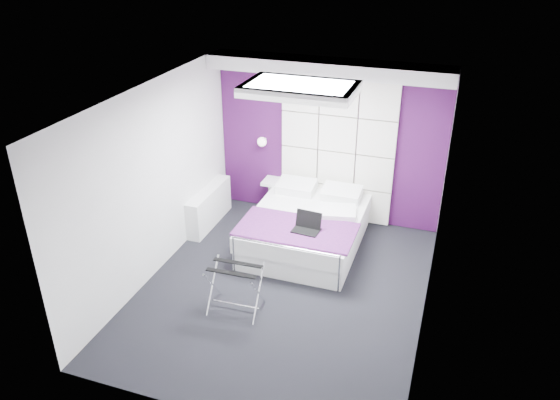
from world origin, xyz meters
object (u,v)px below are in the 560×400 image
at_px(nightstand, 277,182).
at_px(laptop, 307,226).
at_px(bed, 306,228).
at_px(wall_lamp, 263,141).
at_px(luggage_rack, 235,288).
at_px(radiator, 209,207).

height_order(nightstand, laptop, laptop).
distance_m(bed, nightstand, 1.18).
xyz_separation_m(wall_lamp, nightstand, (0.26, -0.04, -0.67)).
height_order(bed, luggage_rack, bed).
bearing_deg(bed, laptop, -72.69).
height_order(wall_lamp, nightstand, wall_lamp).
bearing_deg(wall_lamp, luggage_rack, -76.81).
distance_m(bed, luggage_rack, 1.78).
relative_size(nightstand, laptop, 1.24).
distance_m(wall_lamp, radiator, 1.35).
height_order(wall_lamp, luggage_rack, wall_lamp).
xyz_separation_m(luggage_rack, laptop, (0.54, 1.27, 0.31)).
bearing_deg(luggage_rack, wall_lamp, 100.94).
distance_m(radiator, nightstand, 1.18).
xyz_separation_m(bed, nightstand, (-0.76, 0.87, 0.26)).
bearing_deg(luggage_rack, nightstand, 95.69).
relative_size(bed, nightstand, 4.35).
relative_size(radiator, nightstand, 2.65).
relative_size(radiator, bed, 0.61).
bearing_deg(laptop, wall_lamp, 134.71).
distance_m(nightstand, luggage_rack, 2.64).
bearing_deg(nightstand, laptop, -55.96).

